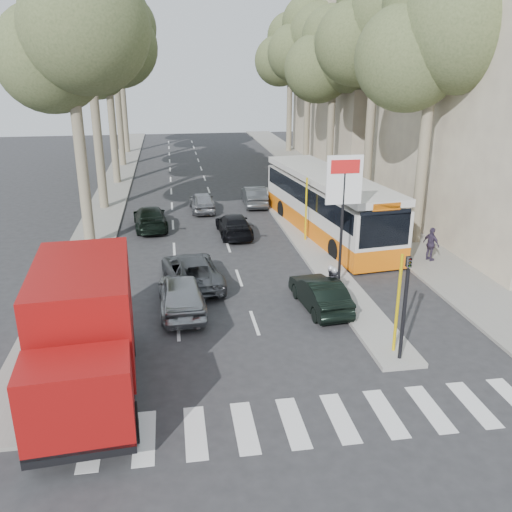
{
  "coord_description": "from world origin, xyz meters",
  "views": [
    {
      "loc": [
        -3.68,
        -15.81,
        9.05
      ],
      "look_at": [
        -0.4,
        4.82,
        1.6
      ],
      "focal_mm": 38.0,
      "sensor_mm": 36.0,
      "label": 1
    }
  ],
  "objects": [
    {
      "name": "queue_car_d",
      "position": [
        1.8,
        19.32,
        0.65
      ],
      "size": [
        1.51,
        4.01,
        1.31
      ],
      "primitive_type": "imported",
      "rotation": [
        0.0,
        0.0,
        3.11
      ],
      "color": "#44484B",
      "rests_on": "ground"
    },
    {
      "name": "tree_r_a",
      "position": [
        9.13,
        10.11,
        10.38
      ],
      "size": [
        7.4,
        7.2,
        14.1
      ],
      "color": "#6B604C",
      "rests_on": "ground"
    },
    {
      "name": "queue_car_b",
      "position": [
        -0.36,
        12.84,
        0.6
      ],
      "size": [
        1.84,
        4.21,
        1.21
      ],
      "primitive_type": "imported",
      "rotation": [
        0.0,
        0.0,
        3.18
      ],
      "color": "black",
      "rests_on": "ground"
    },
    {
      "name": "traffic_light_island",
      "position": [
        3.25,
        -1.5,
        2.49
      ],
      "size": [
        0.16,
        0.41,
        3.6
      ],
      "color": "black",
      "rests_on": "ground"
    },
    {
      "name": "tree_r_d",
      "position": [
        9.13,
        34.11,
        11.07
      ],
      "size": [
        7.4,
        7.2,
        14.88
      ],
      "color": "#6B604C",
      "rests_on": "ground"
    },
    {
      "name": "tree_l_d",
      "position": [
        -7.87,
        36.11,
        11.76
      ],
      "size": [
        7.4,
        7.2,
        15.66
      ],
      "color": "#6B604C",
      "rests_on": "ground"
    },
    {
      "name": "billboard",
      "position": [
        3.25,
        5.0,
        3.7
      ],
      "size": [
        1.5,
        12.1,
        5.6
      ],
      "color": "yellow",
      "rests_on": "ground"
    },
    {
      "name": "tree_l_e",
      "position": [
        -7.97,
        44.11,
        10.73
      ],
      "size": [
        7.4,
        7.2,
        14.49
      ],
      "color": "#6B604C",
      "rests_on": "ground"
    },
    {
      "name": "queue_car_c",
      "position": [
        -1.76,
        18.35,
        0.63
      ],
      "size": [
        1.62,
        3.76,
        1.27
      ],
      "primitive_type": "imported",
      "rotation": [
        0.0,
        0.0,
        3.18
      ],
      "color": "gray",
      "rests_on": "ground"
    },
    {
      "name": "dark_hatchback",
      "position": [
        1.8,
        2.86,
        0.63
      ],
      "size": [
        1.71,
        3.95,
        1.26
      ],
      "primitive_type": "imported",
      "rotation": [
        0.0,
        0.0,
        3.24
      ],
      "color": "black",
      "rests_on": "ground"
    },
    {
      "name": "pedestrian_near",
      "position": [
        8.4,
        7.02,
        0.93
      ],
      "size": [
        0.77,
        1.06,
        1.63
      ],
      "primitive_type": "imported",
      "rotation": [
        0.0,
        0.0,
        1.93
      ],
      "color": "#3A3048",
      "rests_on": "sidewalk_right"
    },
    {
      "name": "building_far",
      "position": [
        15.5,
        34.0,
        8.0
      ],
      "size": [
        11.0,
        20.0,
        16.0
      ],
      "primitive_type": "cube",
      "color": "#B7A88E",
      "rests_on": "ground"
    },
    {
      "name": "red_truck",
      "position": [
        -6.32,
        -1.61,
        1.94
      ],
      "size": [
        3.08,
        7.06,
        3.68
      ],
      "rotation": [
        0.0,
        0.0,
        0.07
      ],
      "color": "black",
      "rests_on": "ground"
    },
    {
      "name": "tree_l_a",
      "position": [
        -7.87,
        12.11,
        10.38
      ],
      "size": [
        7.4,
        7.2,
        14.1
      ],
      "color": "#6B604C",
      "rests_on": "ground"
    },
    {
      "name": "ground",
      "position": [
        0.0,
        0.0,
        0.0
      ],
      "size": [
        120.0,
        120.0,
        0.0
      ],
      "primitive_type": "plane",
      "color": "#28282B",
      "rests_on": "ground"
    },
    {
      "name": "queue_car_a",
      "position": [
        -3.0,
        6.0,
        0.65
      ],
      "size": [
        2.77,
        4.96,
        1.31
      ],
      "primitive_type": "imported",
      "rotation": [
        0.0,
        0.0,
        3.27
      ],
      "color": "#46484D",
      "rests_on": "ground"
    },
    {
      "name": "tree_r_c",
      "position": [
        9.03,
        26.11,
        9.69
      ],
      "size": [
        7.4,
        7.2,
        13.32
      ],
      "color": "#6B604C",
      "rests_on": "ground"
    },
    {
      "name": "median_left",
      "position": [
        -8.0,
        28.0,
        0.06
      ],
      "size": [
        2.4,
        64.0,
        0.12
      ],
      "primitive_type": "cube",
      "color": "gray",
      "rests_on": "ground"
    },
    {
      "name": "tree_l_b",
      "position": [
        -7.97,
        20.11,
        11.07
      ],
      "size": [
        7.4,
        7.2,
        14.88
      ],
      "color": "#6B604C",
      "rests_on": "ground"
    },
    {
      "name": "sidewalk_right",
      "position": [
        8.6,
        25.0,
        0.06
      ],
      "size": [
        3.2,
        70.0,
        0.12
      ],
      "primitive_type": "cube",
      "color": "gray",
      "rests_on": "ground"
    },
    {
      "name": "queue_car_e",
      "position": [
        -4.98,
        14.94,
        0.65
      ],
      "size": [
        2.2,
        4.59,
        1.29
      ],
      "primitive_type": "imported",
      "rotation": [
        0.0,
        0.0,
        3.23
      ],
      "color": "black",
      "rests_on": "ground"
    },
    {
      "name": "silver_hatchback",
      "position": [
        -3.5,
        3.47,
        0.73
      ],
      "size": [
        1.88,
        4.35,
        1.46
      ],
      "primitive_type": "imported",
      "rotation": [
        0.0,
        0.0,
        3.18
      ],
      "color": "#A2A5A9",
      "rests_on": "ground"
    },
    {
      "name": "tree_r_e",
      "position": [
        9.23,
        42.11,
        10.38
      ],
      "size": [
        7.4,
        7.2,
        14.1
      ],
      "color": "#6B604C",
      "rests_on": "ground"
    },
    {
      "name": "city_bus",
      "position": [
        4.8,
        12.37,
        1.79
      ],
      "size": [
        4.35,
        13.17,
        3.4
      ],
      "rotation": [
        0.0,
        0.0,
        0.12
      ],
      "color": "orange",
      "rests_on": "ground"
    },
    {
      "name": "traffic_island",
      "position": [
        3.25,
        11.0,
        0.08
      ],
      "size": [
        1.5,
        26.0,
        0.16
      ],
      "primitive_type": "cube",
      "color": "gray",
      "rests_on": "ground"
    },
    {
      "name": "tree_r_b",
      "position": [
        9.23,
        18.11,
        11.42
      ],
      "size": [
        7.4,
        7.2,
        15.27
      ],
      "color": "#6B604C",
      "rests_on": "ground"
    },
    {
      "name": "traffic_light_left",
      "position": [
        -7.6,
        -1.0,
        2.49
      ],
      "size": [
        0.16,
        0.41,
        3.6
      ],
      "color": "black",
      "rests_on": "ground"
    },
    {
      "name": "pedestrian_far",
      "position": [
        7.52,
        11.1,
        0.9
      ],
      "size": [
        1.04,
        0.55,
        1.55
      ],
      "primitive_type": "imported",
      "rotation": [
        0.0,
        0.0,
        3.24
      ],
      "color": "brown",
      "rests_on": "sidewalk_right"
    },
    {
      "name": "tree_l_c",
      "position": [
        -7.77,
        28.11,
        10.04
      ],
      "size": [
        7.4,
        7.2,
        13.71
      ],
      "color": "#6B604C",
      "rests_on": "ground"
    },
    {
      "name": "motorcycle",
      "position": [
        2.38,
        3.2,
        0.73
      ],
      "size": [
        0.73,
        1.89,
        1.61
      ],
      "rotation": [
        0.0,
        0.0,
        0.11
      ],
      "color": "black",
      "rests_on": "ground"
    }
  ]
}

